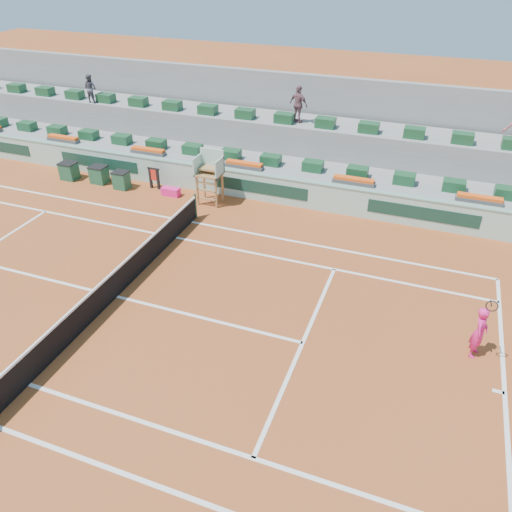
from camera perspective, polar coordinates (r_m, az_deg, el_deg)
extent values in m
plane|color=brown|center=(17.22, -15.61, -4.50)|extent=(90.00, 90.00, 0.00)
cube|color=gray|center=(25.09, -2.04, 10.48)|extent=(36.00, 4.00, 1.20)
cube|color=gray|center=(26.23, -0.71, 13.14)|extent=(36.00, 2.40, 2.60)
cube|color=gray|center=(27.37, 0.53, 15.96)|extent=(36.00, 0.40, 4.40)
cube|color=#F7207F|center=(23.45, -9.71, 7.27)|extent=(0.85, 0.38, 0.38)
imported|color=#50505D|center=(29.10, -18.42, 17.72)|extent=(0.74, 0.60, 1.46)
imported|color=#79505A|center=(24.46, 4.89, 16.88)|extent=(1.09, 0.77, 1.71)
cube|color=white|center=(15.01, 26.55, -13.84)|extent=(0.12, 10.97, 0.01)
cube|color=white|center=(21.08, -7.38, 3.88)|extent=(23.77, 0.12, 0.01)
cube|color=white|center=(15.00, -24.52, -13.20)|extent=(23.77, 0.12, 0.01)
cube|color=white|center=(20.05, -9.14, 2.10)|extent=(23.77, 0.12, 0.01)
cube|color=white|center=(14.93, 5.36, -9.85)|extent=(0.12, 8.23, 0.01)
cube|color=white|center=(17.22, -15.62, -4.48)|extent=(12.80, 0.12, 0.01)
cube|color=white|center=(14.98, 25.97, -13.76)|extent=(0.30, 0.12, 0.01)
cube|color=black|center=(16.96, -15.84, -3.26)|extent=(0.03, 11.87, 0.92)
cube|color=white|center=(16.68, -16.09, -1.88)|extent=(0.06, 11.87, 0.07)
cylinder|color=#204A31|center=(21.18, -6.94, 5.72)|extent=(0.10, 0.10, 1.10)
cube|color=#9FC8B7|center=(23.23, -4.11, 8.54)|extent=(36.00, 0.30, 1.20)
cube|color=gray|center=(22.99, -4.17, 9.98)|extent=(36.00, 0.34, 0.06)
cube|color=#14372B|center=(26.29, -17.52, 10.16)|extent=(4.40, 0.02, 0.56)
cube|color=#14372B|center=(22.38, 0.44, 7.79)|extent=(4.40, 0.02, 0.56)
cube|color=#14372B|center=(21.28, 18.49, 4.62)|extent=(4.40, 0.02, 0.56)
cube|color=olive|center=(22.20, -6.72, 7.42)|extent=(0.08, 0.08, 1.35)
cube|color=olive|center=(21.84, -4.59, 7.09)|extent=(0.08, 0.08, 1.35)
cube|color=olive|center=(22.77, -5.94, 8.13)|extent=(0.08, 0.08, 1.35)
cube|color=olive|center=(22.41, -3.84, 7.82)|extent=(0.08, 0.08, 1.35)
cube|color=olive|center=(22.01, -5.37, 9.31)|extent=(1.10, 0.90, 0.08)
cube|color=#9FC8B7|center=(22.13, -5.01, 10.89)|extent=(1.10, 0.08, 1.00)
cube|color=#9FC8B7|center=(22.09, -6.66, 10.33)|extent=(0.06, 0.90, 0.80)
cube|color=#9FC8B7|center=(21.66, -4.15, 10.01)|extent=(0.06, 0.90, 0.80)
cube|color=olive|center=(22.00, -5.29, 9.98)|extent=(0.80, 0.60, 0.08)
cube|color=olive|center=(22.16, -5.62, 6.50)|extent=(0.90, 0.08, 0.06)
cube|color=olive|center=(21.98, -5.67, 7.43)|extent=(0.90, 0.08, 0.06)
cube|color=olive|center=(21.84, -5.72, 8.27)|extent=(0.90, 0.08, 0.06)
cube|color=#174726|center=(30.59, -24.70, 13.36)|extent=(0.90, 0.60, 0.44)
cube|color=#174726|center=(29.25, -21.77, 13.22)|extent=(0.90, 0.60, 0.44)
cube|color=#174726|center=(28.00, -18.57, 13.02)|extent=(0.90, 0.60, 0.44)
cube|color=#174726|center=(26.83, -15.09, 12.77)|extent=(0.90, 0.60, 0.44)
cube|color=#174726|center=(25.77, -11.32, 12.44)|extent=(0.90, 0.60, 0.44)
cube|color=#174726|center=(24.83, -7.25, 12.03)|extent=(0.90, 0.60, 0.44)
cube|color=#174726|center=(24.02, -2.90, 11.53)|extent=(0.90, 0.60, 0.44)
cube|color=#174726|center=(23.34, 1.70, 10.92)|extent=(0.90, 0.60, 0.44)
cube|color=#174726|center=(22.83, 6.53, 10.20)|extent=(0.90, 0.60, 0.44)
cube|color=#174726|center=(22.48, 11.52, 9.39)|extent=(0.90, 0.60, 0.44)
cube|color=#174726|center=(22.31, 16.60, 8.48)|extent=(0.90, 0.60, 0.44)
cube|color=#174726|center=(22.31, 21.69, 7.50)|extent=(0.90, 0.60, 0.44)
cube|color=#174726|center=(22.49, 26.72, 6.47)|extent=(0.90, 0.60, 0.44)
cube|color=#174726|center=(32.90, -25.68, 16.93)|extent=(0.90, 0.60, 0.44)
cube|color=#174726|center=(31.54, -22.96, 16.97)|extent=(0.90, 0.60, 0.44)
cube|color=#174726|center=(30.25, -20.00, 16.96)|extent=(0.90, 0.60, 0.44)
cube|color=#174726|center=(29.04, -16.78, 16.91)|extent=(0.90, 0.60, 0.44)
cube|color=#174726|center=(27.92, -13.30, 16.80)|extent=(0.90, 0.60, 0.44)
cube|color=#174726|center=(26.90, -9.54, 16.62)|extent=(0.90, 0.60, 0.44)
cube|color=#174726|center=(26.00, -5.52, 16.34)|extent=(0.90, 0.60, 0.44)
cube|color=#174726|center=(25.22, -1.25, 15.97)|extent=(0.90, 0.60, 0.44)
cube|color=#174726|center=(24.58, 3.26, 15.48)|extent=(0.90, 0.60, 0.44)
cube|color=#174726|center=(24.10, 7.95, 14.87)|extent=(0.90, 0.60, 0.44)
cube|color=#174726|center=(23.77, 12.77, 14.14)|extent=(0.90, 0.60, 0.44)
cube|color=#174726|center=(23.60, 17.66, 13.29)|extent=(0.90, 0.60, 0.44)
cube|color=#174726|center=(23.61, 22.54, 12.35)|extent=(0.90, 0.60, 0.44)
cube|color=#4A4A4A|center=(28.09, -21.15, 12.28)|extent=(1.80, 0.36, 0.16)
cube|color=#EC4F13|center=(28.05, -21.21, 12.55)|extent=(1.70, 0.32, 0.12)
cube|color=#4A4A4A|center=(25.19, -12.21, 11.52)|extent=(1.80, 0.36, 0.16)
cube|color=#EC4F13|center=(25.14, -12.25, 11.82)|extent=(1.70, 0.32, 0.12)
cube|color=#4A4A4A|center=(23.02, -1.35, 10.23)|extent=(1.80, 0.36, 0.16)
cube|color=#EC4F13|center=(22.97, -1.36, 10.55)|extent=(1.70, 0.32, 0.12)
cube|color=#4A4A4A|center=(21.81, 11.08, 8.29)|extent=(1.80, 0.36, 0.16)
cube|color=#EC4F13|center=(21.75, 11.12, 8.62)|extent=(1.70, 0.32, 0.12)
cube|color=#4A4A4A|center=(21.70, 24.14, 5.82)|extent=(1.80, 0.36, 0.16)
cube|color=#EC4F13|center=(21.65, 24.23, 6.15)|extent=(1.70, 0.32, 0.12)
cube|color=#1A4E33|center=(24.56, -15.12, 8.34)|extent=(0.67, 0.57, 0.80)
cube|color=black|center=(24.40, -15.26, 9.23)|extent=(0.71, 0.61, 0.04)
cube|color=#1A4E33|center=(25.48, -17.49, 8.85)|extent=(0.74, 0.64, 0.80)
cube|color=black|center=(25.33, -17.64, 9.71)|extent=(0.79, 0.68, 0.04)
cube|color=#1A4E33|center=(26.37, -20.58, 9.06)|extent=(0.75, 0.64, 0.80)
cube|color=black|center=(26.22, -20.76, 9.90)|extent=(0.79, 0.69, 0.04)
cube|color=black|center=(24.26, -11.96, 8.72)|extent=(0.11, 0.11, 1.00)
cube|color=black|center=(24.06, -11.13, 8.61)|extent=(0.11, 0.11, 1.00)
cube|color=black|center=(23.96, -11.68, 9.76)|extent=(0.63, 0.08, 0.06)
cube|color=red|center=(24.06, -11.62, 9.08)|extent=(0.46, 0.04, 0.56)
imported|color=#F7207F|center=(15.31, 24.18, -7.95)|extent=(0.51, 0.66, 1.63)
cylinder|color=black|center=(14.35, 25.28, -4.90)|extent=(0.03, 0.35, 0.09)
torus|color=black|center=(14.13, 25.36, -5.19)|extent=(0.31, 0.08, 0.31)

